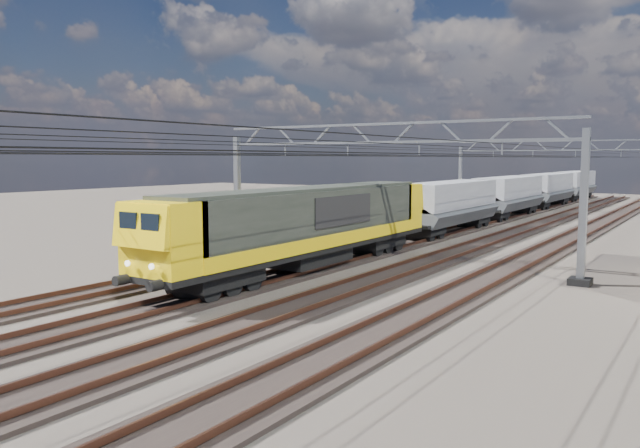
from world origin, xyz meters
The scene contains 13 objects.
ground centered at (0.00, 0.00, 0.00)m, with size 160.00×160.00×0.00m, color #2C2721.
track_outer_west centered at (-6.00, 0.00, 0.07)m, with size 2.60×140.00×0.30m.
track_loco centered at (-2.00, 0.00, 0.07)m, with size 2.60×140.00×0.30m.
track_inner_east centered at (2.00, 0.00, 0.07)m, with size 2.60×140.00×0.30m.
track_outer_east centered at (6.00, 0.00, 0.07)m, with size 2.60×140.00×0.30m.
catenary_gantry_mid centered at (0.00, 4.00, 3.91)m, with size 19.90×0.90×7.11m.
catenary_gantry_far centered at (0.00, 40.00, 3.91)m, with size 19.90×0.90×7.11m.
overhead_wires centered at (0.00, 8.00, 5.75)m, with size 12.03×140.00×0.53m.
locomotive centered at (-2.00, 0.45, 2.33)m, with size 2.76×21.10×3.62m.
hopper_wagon_lead centered at (-2.00, 18.15, 2.23)m, with size 3.38×13.00×3.25m.
hopper_wagon_mid centered at (-2.00, 32.35, 2.23)m, with size 3.38×13.00×3.25m.
hopper_wagon_third centered at (-2.00, 46.55, 2.23)m, with size 3.38×13.00×3.25m.
hopper_wagon_fourth centered at (-2.00, 60.75, 2.23)m, with size 3.38×13.00×3.25m.
Camera 1 is at (14.57, -23.79, 5.34)m, focal length 35.00 mm.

